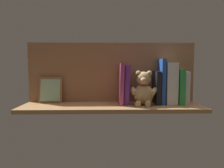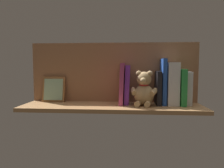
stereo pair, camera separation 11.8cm
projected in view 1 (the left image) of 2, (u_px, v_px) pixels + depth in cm
name	position (u px, v px, depth cm)	size (l,w,h in cm)	color
ground_plane	(112.00, 107.00, 119.52)	(102.42, 27.64, 2.20)	#A87A4C
shelf_back_panel	(112.00, 72.00, 129.44)	(102.42, 1.50, 36.46)	#966542
book_0	(184.00, 87.00, 124.20)	(3.02, 11.64, 18.94)	silver
book_1	(179.00, 86.00, 122.76)	(2.96, 14.23, 20.47)	green
dictionary_thick_white	(170.00, 83.00, 123.03)	(6.32, 12.94, 24.24)	white
book_2	(161.00, 81.00, 123.26)	(2.25, 12.28, 26.35)	blue
book_3	(157.00, 87.00, 122.91)	(2.51, 13.45, 19.13)	black
teddy_bear	(144.00, 90.00, 118.34)	(15.52, 14.18, 19.59)	tan
book_4	(126.00, 85.00, 122.96)	(2.66, 12.25, 22.54)	purple
book_5	(121.00, 84.00, 121.58)	(2.33, 14.79, 23.74)	#B23F72
picture_frame_leaning	(51.00, 90.00, 125.91)	(14.06, 4.24, 15.71)	brown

